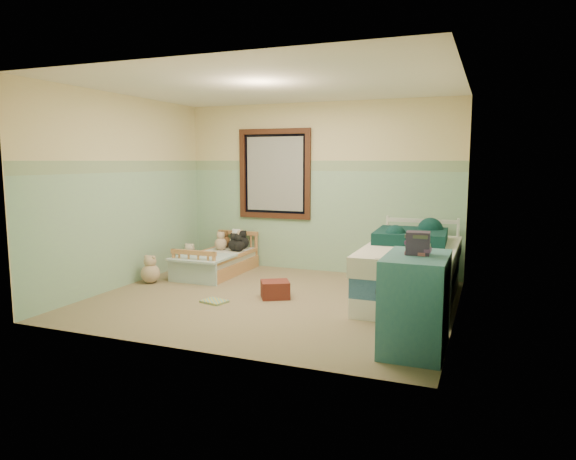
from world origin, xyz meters
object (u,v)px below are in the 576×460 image
at_px(plush_floor_cream, 190,259).
at_px(plush_floor_tan, 151,274).
at_px(toddler_bed_frame, 218,267).
at_px(floor_book, 214,301).
at_px(red_pillow, 275,289).
at_px(twin_bed_frame, 410,291).
at_px(dresser, 415,303).

xyz_separation_m(plush_floor_cream, plush_floor_tan, (0.09, -1.12, 0.00)).
height_order(toddler_bed_frame, floor_book, toddler_bed_frame).
distance_m(toddler_bed_frame, red_pillow, 1.64).
height_order(toddler_bed_frame, red_pillow, red_pillow).
height_order(twin_bed_frame, dresser, dresser).
bearing_deg(plush_floor_tan, twin_bed_frame, 6.66).
height_order(plush_floor_cream, red_pillow, plush_floor_cream).
bearing_deg(floor_book, plush_floor_tan, 171.29).
height_order(plush_floor_tan, floor_book, plush_floor_tan).
distance_m(twin_bed_frame, floor_book, 2.32).
xyz_separation_m(plush_floor_cream, red_pillow, (1.96, -1.21, -0.02)).
distance_m(plush_floor_tan, dresser, 3.90).
bearing_deg(plush_floor_cream, red_pillow, -31.64).
relative_size(twin_bed_frame, red_pillow, 5.96).
xyz_separation_m(twin_bed_frame, dresser, (0.28, -1.62, 0.31)).
height_order(plush_floor_cream, floor_book, plush_floor_cream).
xyz_separation_m(plush_floor_tan, floor_book, (1.30, -0.55, -0.12)).
xyz_separation_m(twin_bed_frame, red_pillow, (-1.54, -0.49, -0.01)).
distance_m(plush_floor_cream, dresser, 4.45).
bearing_deg(toddler_bed_frame, red_pillow, -35.95).
bearing_deg(floor_book, red_pillow, 52.22).
relative_size(toddler_bed_frame, floor_book, 4.89).
bearing_deg(plush_floor_cream, plush_floor_tan, -85.61).
relative_size(plush_floor_cream, red_pillow, 0.76).
relative_size(plush_floor_cream, twin_bed_frame, 0.13).
bearing_deg(floor_book, plush_floor_cream, 143.85).
xyz_separation_m(red_pillow, floor_book, (-0.58, -0.46, -0.09)).
height_order(plush_floor_tan, red_pillow, plush_floor_tan).
height_order(red_pillow, floor_book, red_pillow).
xyz_separation_m(dresser, floor_book, (-2.39, 0.68, -0.41)).
xyz_separation_m(plush_floor_cream, dresser, (3.78, -2.34, 0.30)).
height_order(plush_floor_tan, twin_bed_frame, plush_floor_tan).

